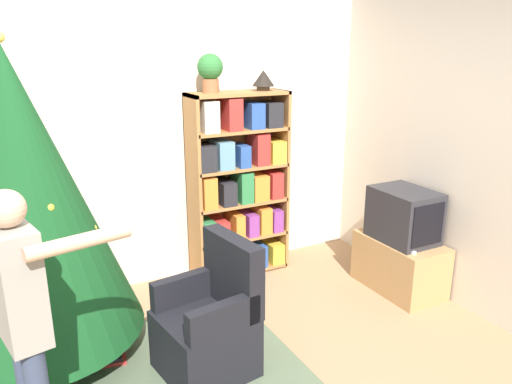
{
  "coord_description": "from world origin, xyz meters",
  "views": [
    {
      "loc": [
        -1.21,
        -2.38,
        2.14
      ],
      "look_at": [
        0.48,
        0.82,
        1.05
      ],
      "focal_mm": 35.0,
      "sensor_mm": 36.0,
      "label": 1
    }
  ],
  "objects_px": {
    "television": "(404,215)",
    "armchair": "(210,327)",
    "bookshelf": "(238,187)",
    "christmas_tree": "(22,199)",
    "table_lamp": "(263,79)",
    "standing_person": "(24,315)",
    "potted_plant": "(210,70)"
  },
  "relations": [
    {
      "from": "television",
      "to": "table_lamp",
      "type": "bearing_deg",
      "value": 130.04
    },
    {
      "from": "bookshelf",
      "to": "television",
      "type": "height_order",
      "value": "bookshelf"
    },
    {
      "from": "christmas_tree",
      "to": "armchair",
      "type": "height_order",
      "value": "christmas_tree"
    },
    {
      "from": "television",
      "to": "christmas_tree",
      "type": "bearing_deg",
      "value": 172.41
    },
    {
      "from": "television",
      "to": "armchair",
      "type": "height_order",
      "value": "television"
    },
    {
      "from": "standing_person",
      "to": "potted_plant",
      "type": "bearing_deg",
      "value": 122.6
    },
    {
      "from": "bookshelf",
      "to": "standing_person",
      "type": "xyz_separation_m",
      "value": [
        -1.92,
        -1.63,
        0.04
      ]
    },
    {
      "from": "bookshelf",
      "to": "table_lamp",
      "type": "bearing_deg",
      "value": 2.46
    },
    {
      "from": "christmas_tree",
      "to": "standing_person",
      "type": "relative_size",
      "value": 1.45
    },
    {
      "from": "table_lamp",
      "to": "standing_person",
      "type": "bearing_deg",
      "value": -143.05
    },
    {
      "from": "christmas_tree",
      "to": "armchair",
      "type": "distance_m",
      "value": 1.48
    },
    {
      "from": "armchair",
      "to": "christmas_tree",
      "type": "bearing_deg",
      "value": -132.47
    },
    {
      "from": "bookshelf",
      "to": "christmas_tree",
      "type": "xyz_separation_m",
      "value": [
        -1.83,
        -0.6,
        0.32
      ]
    },
    {
      "from": "armchair",
      "to": "potted_plant",
      "type": "distance_m",
      "value": 2.13
    },
    {
      "from": "christmas_tree",
      "to": "potted_plant",
      "type": "relative_size",
      "value": 6.7
    },
    {
      "from": "christmas_tree",
      "to": "standing_person",
      "type": "distance_m",
      "value": 1.07
    },
    {
      "from": "armchair",
      "to": "standing_person",
      "type": "relative_size",
      "value": 0.61
    },
    {
      "from": "standing_person",
      "to": "table_lamp",
      "type": "distance_m",
      "value": 2.89
    },
    {
      "from": "armchair",
      "to": "potted_plant",
      "type": "relative_size",
      "value": 2.8
    },
    {
      "from": "standing_person",
      "to": "table_lamp",
      "type": "relative_size",
      "value": 7.6
    },
    {
      "from": "standing_person",
      "to": "table_lamp",
      "type": "bearing_deg",
      "value": 115.05
    },
    {
      "from": "bookshelf",
      "to": "armchair",
      "type": "distance_m",
      "value": 1.62
    },
    {
      "from": "armchair",
      "to": "standing_person",
      "type": "height_order",
      "value": "standing_person"
    },
    {
      "from": "television",
      "to": "table_lamp",
      "type": "xyz_separation_m",
      "value": [
        -0.85,
        1.01,
        1.12
      ]
    },
    {
      "from": "television",
      "to": "table_lamp",
      "type": "height_order",
      "value": "table_lamp"
    },
    {
      "from": "bookshelf",
      "to": "table_lamp",
      "type": "height_order",
      "value": "table_lamp"
    },
    {
      "from": "bookshelf",
      "to": "christmas_tree",
      "type": "bearing_deg",
      "value": -161.8
    },
    {
      "from": "standing_person",
      "to": "bookshelf",
      "type": "bearing_deg",
      "value": 118.47
    },
    {
      "from": "bookshelf",
      "to": "armchair",
      "type": "bearing_deg",
      "value": -123.08
    },
    {
      "from": "bookshelf",
      "to": "potted_plant",
      "type": "bearing_deg",
      "value": 177.36
    },
    {
      "from": "potted_plant",
      "to": "armchair",
      "type": "bearing_deg",
      "value": -114.43
    },
    {
      "from": "television",
      "to": "christmas_tree",
      "type": "height_order",
      "value": "christmas_tree"
    }
  ]
}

